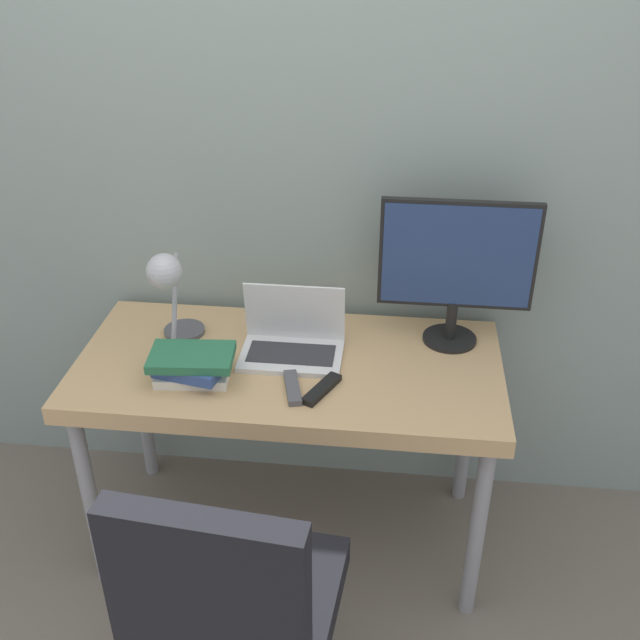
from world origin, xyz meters
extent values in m
plane|color=#70665B|center=(0.00, 0.00, 0.00)|extent=(12.00, 12.00, 0.00)
cube|color=gray|center=(0.00, 0.72, 1.30)|extent=(8.00, 0.05, 2.60)
cube|color=tan|center=(0.00, 0.33, 0.73)|extent=(1.36, 0.66, 0.06)
cylinder|color=gray|center=(-0.62, 0.06, 0.35)|extent=(0.05, 0.05, 0.70)
cylinder|color=gray|center=(0.62, 0.06, 0.35)|extent=(0.05, 0.05, 0.70)
cylinder|color=gray|center=(-0.62, 0.60, 0.35)|extent=(0.05, 0.05, 0.70)
cylinder|color=gray|center=(0.62, 0.60, 0.35)|extent=(0.05, 0.05, 0.70)
cube|color=silver|center=(0.01, 0.35, 0.77)|extent=(0.33, 0.21, 0.02)
cube|color=#2D2D33|center=(0.01, 0.35, 0.78)|extent=(0.28, 0.13, 0.00)
cube|color=silver|center=(0.01, 0.44, 0.88)|extent=(0.33, 0.04, 0.21)
cube|color=silver|center=(0.01, 0.43, 0.88)|extent=(0.29, 0.03, 0.18)
cylinder|color=black|center=(0.52, 0.52, 0.77)|extent=(0.18, 0.18, 0.01)
cylinder|color=black|center=(0.52, 0.52, 0.84)|extent=(0.04, 0.04, 0.13)
cube|color=black|center=(0.52, 0.52, 1.07)|extent=(0.50, 0.02, 0.36)
cube|color=navy|center=(0.52, 0.51, 1.07)|extent=(0.47, 0.00, 0.34)
cylinder|color=#4C4C51|center=(-0.38, 0.46, 0.77)|extent=(0.14, 0.14, 0.02)
cylinder|color=#99999E|center=(-0.38, 0.40, 0.92)|extent=(0.02, 0.15, 0.29)
sphere|color=#B2B2B7|center=(-0.38, 0.33, 1.06)|extent=(0.11, 0.11, 0.11)
sphere|color=black|center=(0.10, -0.12, 0.03)|extent=(0.05, 0.05, 0.05)
cube|color=black|center=(-0.02, -0.39, 0.46)|extent=(0.51, 0.55, 0.09)
cube|color=black|center=(-0.04, -0.60, 0.75)|extent=(0.45, 0.11, 0.49)
cube|color=silver|center=(-0.28, 0.20, 0.78)|extent=(0.23, 0.15, 0.03)
cube|color=#334C8C|center=(-0.28, 0.20, 0.81)|extent=(0.23, 0.20, 0.04)
cube|color=#286B47|center=(-0.28, 0.20, 0.84)|extent=(0.27, 0.18, 0.03)
cube|color=#4C4C51|center=(0.04, 0.17, 0.77)|extent=(0.08, 0.17, 0.02)
cube|color=black|center=(0.12, 0.17, 0.77)|extent=(0.11, 0.17, 0.02)
camera|label=1|loc=(0.33, -1.65, 2.09)|focal=42.00mm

